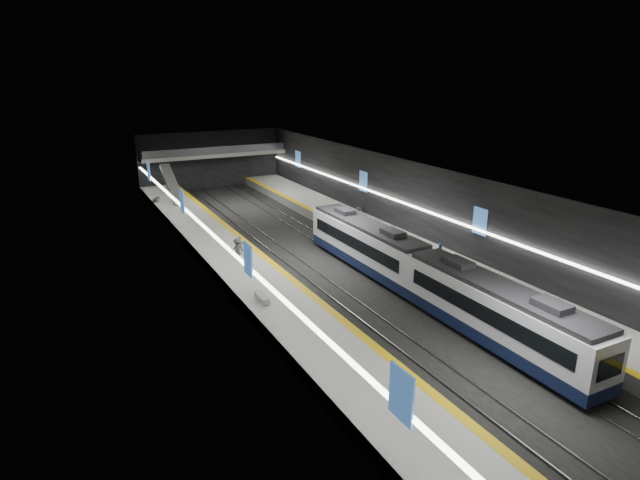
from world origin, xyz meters
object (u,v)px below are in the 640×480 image
train (421,272)px  passenger_right_b (440,253)px  bench_left_near (262,298)px  passenger_left_a (240,245)px  bench_left_far (156,199)px  bench_right_far (359,211)px  escalator (172,184)px  passenger_left_b (237,249)px  passenger_right_a (568,322)px

train → passenger_right_b: 5.92m
bench_left_near → passenger_left_a: size_ratio=1.16×
train → passenger_right_b: train is taller
bench_left_far → bench_right_far: 24.81m
escalator → passenger_right_b: escalator is taller
train → passenger_left_b: (-10.06, 11.71, -0.27)m
bench_left_near → passenger_right_b: bearing=3.7°
escalator → train: bearing=-74.6°
bench_right_far → passenger_right_a: 30.58m
escalator → bench_right_far: bearing=-43.2°
bench_right_far → bench_left_far: bearing=164.4°
passenger_left_b → bench_left_far: bearing=-92.0°
bench_left_near → passenger_left_b: passenger_left_b is taller
passenger_left_a → passenger_left_b: 1.57m
bench_left_far → passenger_left_b: bearing=-61.6°
bench_right_far → bench_left_near: bearing=-112.3°
escalator → bench_left_far: 2.63m
bench_right_far → passenger_left_a: passenger_left_a is taller
escalator → passenger_left_a: size_ratio=4.94×
bench_left_near → passenger_right_a: size_ratio=1.04×
passenger_right_a → passenger_right_b: passenger_right_a is taller
bench_left_near → passenger_left_a: passenger_left_a is taller
bench_left_far → passenger_right_a: passenger_right_a is taller
bench_right_far → passenger_right_b: (-2.29, -16.66, 0.60)m
bench_right_far → passenger_left_b: (-17.06, -8.52, 0.71)m
train → passenger_left_a: (-9.33, 13.10, -0.39)m
bench_left_near → bench_right_far: 25.11m
passenger_left_a → passenger_left_b: size_ratio=0.87×
passenger_right_b → bench_left_far: bearing=48.3°
bench_right_far → passenger_right_a: (-3.86, -30.33, 0.69)m
train → bench_left_far: 38.14m
passenger_right_a → passenger_left_a: passenger_right_a is taller
train → bench_left_near: train is taller
bench_right_far → passenger_left_a: size_ratio=1.11×
bench_right_far → passenger_right_b: bearing=-73.4°
bench_left_far → bench_left_near: bearing=-64.8°
bench_left_far → passenger_left_a: size_ratio=0.98×
train → bench_left_far: size_ratio=18.95×
train → passenger_left_a: size_ratio=18.57×
escalator → passenger_left_b: size_ratio=4.30×
train → passenger_left_b: bearing=130.7°
bench_left_near → bench_left_far: bearing=93.0°
escalator → bench_left_near: 33.27m
train → escalator: 37.57m
bench_left_near → bench_right_far: bearing=45.0°
escalator → bench_left_near: escalator is taller
escalator → passenger_right_a: 48.15m
train → bench_left_far: bearing=108.3°
escalator → passenger_left_a: escalator is taller
passenger_right_a → passenger_right_b: 13.76m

